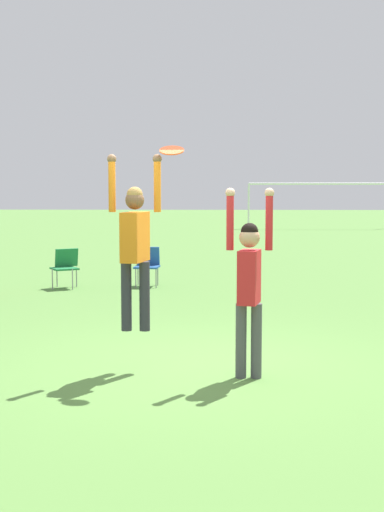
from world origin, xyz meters
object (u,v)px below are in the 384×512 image
person_defending (249,279)px  camping_chair_1 (65,265)px  camping_chair_2 (147,263)px  frisbee (172,150)px  person_jumping (135,239)px

person_defending → camping_chair_1: person_defending is taller
camping_chair_2 → frisbee: bearing=102.8°
camping_chair_1 → camping_chair_2: camping_chair_2 is taller
camping_chair_2 → person_jumping: bearing=99.4°
frisbee → camping_chair_2: size_ratio=0.33×
person_defending → frisbee: 1.65m
person_jumping → frisbee: size_ratio=7.26×
frisbee → camping_chair_1: frisbee is taller
person_defending → camping_chair_2: size_ratio=2.51×
person_jumping → person_defending: person_jumping is taller
person_jumping → camping_chair_2: size_ratio=2.41×
camping_chair_1 → frisbee: bearing=81.0°
person_jumping → camping_chair_1: bearing=31.6°
person_defending → camping_chair_2: person_defending is taller
person_defending → camping_chair_1: 7.84m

